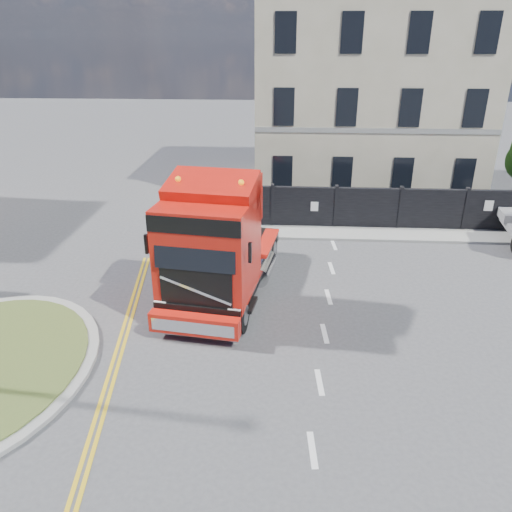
{
  "coord_description": "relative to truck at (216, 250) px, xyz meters",
  "views": [
    {
      "loc": [
        1.64,
        -13.71,
        8.52
      ],
      "look_at": [
        0.7,
        1.37,
        1.8
      ],
      "focal_mm": 35.0,
      "sensor_mm": 36.0,
      "label": 1
    }
  ],
  "objects": [
    {
      "name": "pavement_far",
      "position": [
        6.64,
        6.74,
        -1.93
      ],
      "size": [
        20.0,
        1.6,
        0.12
      ],
      "primitive_type": "cube",
      "color": "gray",
      "rests_on": "ground"
    },
    {
      "name": "georgian_building",
      "position": [
        6.64,
        15.14,
        3.78
      ],
      "size": [
        12.3,
        10.3,
        12.8
      ],
      "color": "beige",
      "rests_on": "ground"
    },
    {
      "name": "ground",
      "position": [
        0.64,
        -1.36,
        -1.99
      ],
      "size": [
        120.0,
        120.0,
        0.0
      ],
      "primitive_type": "plane",
      "color": "#424244",
      "rests_on": "ground"
    },
    {
      "name": "truck",
      "position": [
        0.0,
        0.0,
        0.0
      ],
      "size": [
        3.77,
        7.72,
        4.44
      ],
      "rotation": [
        0.0,
        0.0,
        -0.14
      ],
      "color": "black",
      "rests_on": "ground"
    },
    {
      "name": "hoarding_fence",
      "position": [
        7.19,
        7.64,
        -0.99
      ],
      "size": [
        18.8,
        0.25,
        2.0
      ],
      "color": "black",
      "rests_on": "ground"
    }
  ]
}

